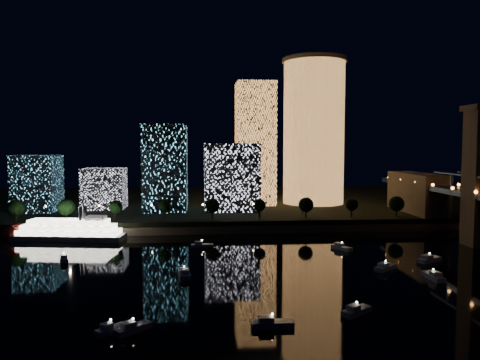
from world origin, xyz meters
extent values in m
plane|color=black|center=(0.00, 0.00, 0.00)|extent=(520.00, 520.00, 0.00)
cube|color=black|center=(0.00, 160.00, 2.50)|extent=(420.00, 160.00, 5.00)
cube|color=#6B5E4C|center=(0.00, 82.00, 1.50)|extent=(420.00, 6.00, 3.00)
cylinder|color=#FFA251|center=(25.18, 137.85, 42.26)|extent=(32.00, 32.00, 74.52)
cylinder|color=#6B5E4C|center=(25.18, 137.85, 80.52)|extent=(34.00, 34.00, 2.00)
cube|color=#FFA251|center=(-6.33, 136.23, 36.74)|extent=(19.95, 19.95, 63.49)
cube|color=white|center=(-20.27, 115.98, 20.92)|extent=(25.88, 21.90, 31.85)
cube|color=#5DD1FF|center=(-51.61, 118.49, 25.31)|extent=(20.31, 26.40, 40.62)
cube|color=white|center=(-82.00, 125.35, 14.90)|extent=(19.79, 17.99, 19.79)
cube|color=#5DD1FF|center=(-111.69, 119.22, 18.15)|extent=(18.78, 20.66, 26.30)
cube|color=#6B5E4C|center=(65.00, 100.00, 11.50)|extent=(12.00, 40.00, 23.00)
cube|color=navy|center=(60.00, 60.00, 21.50)|extent=(0.50, 0.50, 7.00)
sphere|color=orange|center=(59.50, 45.00, 19.80)|extent=(1.20, 1.20, 1.20)
sphere|color=orange|center=(59.50, 90.00, 19.80)|extent=(1.20, 1.20, 1.20)
cube|color=silver|center=(-84.82, 72.65, 1.05)|extent=(42.80, 15.63, 2.09)
cube|color=white|center=(-84.82, 72.65, 3.05)|extent=(39.22, 14.26, 1.92)
cube|color=white|center=(-84.82, 72.65, 4.97)|extent=(35.64, 12.88, 1.92)
cube|color=white|center=(-84.82, 72.65, 6.89)|extent=(30.34, 11.25, 1.92)
cube|color=silver|center=(-74.48, 71.12, 8.54)|extent=(7.67, 6.20, 1.57)
cylinder|color=black|center=(-79.91, 70.16, 10.46)|extent=(1.22, 1.22, 5.23)
cylinder|color=black|center=(-79.39, 73.61, 10.46)|extent=(1.22, 1.22, 5.23)
cylinder|color=maroon|center=(-105.52, 75.73, 2.62)|extent=(7.19, 8.66, 6.10)
cube|color=silver|center=(-21.00, -18.66, 0.60)|extent=(8.41, 2.74, 1.20)
cube|color=silver|center=(-22.26, -18.65, 1.70)|extent=(2.95, 2.20, 1.00)
sphere|color=white|center=(-21.00, -18.66, 2.60)|extent=(0.36, 0.36, 0.36)
cube|color=silver|center=(-34.62, 55.13, 0.60)|extent=(7.89, 2.60, 1.20)
cube|color=silver|center=(-35.80, 55.11, 1.70)|extent=(2.77, 2.07, 1.00)
sphere|color=white|center=(-34.62, 55.13, 2.60)|extent=(0.36, 0.36, 0.36)
cube|color=silver|center=(-2.08, -13.11, 0.60)|extent=(7.68, 6.40, 1.20)
cube|color=silver|center=(-3.02, -13.77, 1.70)|extent=(3.34, 3.17, 1.00)
sphere|color=white|center=(-2.08, -13.11, 2.60)|extent=(0.36, 0.36, 0.36)
cube|color=silver|center=(18.12, 20.98, 0.60)|extent=(8.22, 7.25, 1.20)
cube|color=silver|center=(17.13, 20.21, 1.70)|extent=(3.64, 3.51, 1.00)
sphere|color=white|center=(18.12, 20.98, 2.60)|extent=(0.36, 0.36, 0.36)
cube|color=silver|center=(13.41, 47.67, 0.60)|extent=(6.33, 8.00, 1.20)
cube|color=silver|center=(12.78, 48.67, 1.70)|extent=(3.20, 3.42, 1.00)
sphere|color=white|center=(13.41, 47.67, 2.60)|extent=(0.36, 0.36, 0.36)
cube|color=silver|center=(-39.58, 19.48, 0.60)|extent=(4.13, 9.72, 1.20)
cube|color=silver|center=(-39.41, 18.08, 1.70)|extent=(2.83, 3.57, 1.00)
sphere|color=white|center=(-39.58, 19.48, 2.60)|extent=(0.36, 0.36, 0.36)
cube|color=silver|center=(35.42, 29.10, 0.60)|extent=(9.28, 6.85, 1.20)
cube|color=silver|center=(34.23, 28.45, 1.70)|extent=(3.89, 3.57, 1.00)
sphere|color=white|center=(35.42, 29.10, 2.60)|extent=(0.36, 0.36, 0.36)
cube|color=silver|center=(-77.33, 39.12, 0.60)|extent=(4.28, 7.29, 1.20)
cube|color=silver|center=(-77.01, 38.13, 1.70)|extent=(2.48, 2.87, 1.00)
sphere|color=white|center=(-77.33, 39.12, 2.60)|extent=(0.36, 0.36, 0.36)
cube|color=silver|center=(-48.03, -18.78, 0.60)|extent=(7.07, 6.70, 1.20)
cube|color=silver|center=(-48.85, -19.52, 1.70)|extent=(3.21, 3.16, 1.00)
sphere|color=white|center=(-48.03, -18.78, 2.60)|extent=(0.36, 0.36, 0.36)
cube|color=silver|center=(27.21, 10.93, 0.60)|extent=(3.15, 8.52, 1.20)
cube|color=silver|center=(27.28, 9.67, 1.70)|extent=(2.34, 3.05, 1.00)
sphere|color=white|center=(27.21, 10.93, 2.60)|extent=(0.36, 0.36, 0.36)
cube|color=silver|center=(-52.14, -19.04, 0.60)|extent=(5.78, 5.48, 1.20)
cube|color=silver|center=(-52.81, -19.64, 1.70)|extent=(2.62, 2.58, 1.00)
sphere|color=white|center=(-52.14, -19.04, 2.60)|extent=(0.36, 0.36, 0.36)
cylinder|color=black|center=(-110.00, 88.00, 7.00)|extent=(0.70, 0.70, 4.00)
sphere|color=black|center=(-110.00, 88.00, 10.50)|extent=(6.80, 6.80, 6.80)
cylinder|color=black|center=(-90.00, 88.00, 7.00)|extent=(0.70, 0.70, 4.00)
sphere|color=black|center=(-90.00, 88.00, 10.50)|extent=(6.91, 6.91, 6.91)
cylinder|color=black|center=(-70.00, 88.00, 7.00)|extent=(0.70, 0.70, 4.00)
sphere|color=black|center=(-70.00, 88.00, 10.50)|extent=(5.66, 5.66, 5.66)
cylinder|color=black|center=(-50.00, 88.00, 7.00)|extent=(0.70, 0.70, 4.00)
sphere|color=black|center=(-50.00, 88.00, 10.50)|extent=(5.29, 5.29, 5.29)
cylinder|color=black|center=(-30.00, 88.00, 7.00)|extent=(0.70, 0.70, 4.00)
sphere|color=black|center=(-30.00, 88.00, 10.50)|extent=(6.04, 6.04, 6.04)
cylinder|color=black|center=(-10.00, 88.00, 7.00)|extent=(0.70, 0.70, 4.00)
sphere|color=black|center=(-10.00, 88.00, 10.50)|extent=(5.21, 5.21, 5.21)
cylinder|color=black|center=(10.00, 88.00, 7.00)|extent=(0.70, 0.70, 4.00)
sphere|color=black|center=(10.00, 88.00, 10.50)|extent=(6.41, 6.41, 6.41)
cylinder|color=black|center=(30.00, 88.00, 7.00)|extent=(0.70, 0.70, 4.00)
sphere|color=black|center=(30.00, 88.00, 10.50)|extent=(5.55, 5.55, 5.55)
cylinder|color=black|center=(50.00, 88.00, 7.00)|extent=(0.70, 0.70, 4.00)
sphere|color=black|center=(50.00, 88.00, 10.50)|extent=(6.65, 6.65, 6.65)
cylinder|color=black|center=(-100.00, 94.00, 7.50)|extent=(0.24, 0.24, 5.00)
sphere|color=#FFCC7F|center=(-100.00, 94.00, 10.30)|extent=(0.70, 0.70, 0.70)
cylinder|color=black|center=(-78.00, 94.00, 7.50)|extent=(0.24, 0.24, 5.00)
sphere|color=#FFCC7F|center=(-78.00, 94.00, 10.30)|extent=(0.70, 0.70, 0.70)
cylinder|color=black|center=(-56.00, 94.00, 7.50)|extent=(0.24, 0.24, 5.00)
sphere|color=#FFCC7F|center=(-56.00, 94.00, 10.30)|extent=(0.70, 0.70, 0.70)
cylinder|color=black|center=(-34.00, 94.00, 7.50)|extent=(0.24, 0.24, 5.00)
sphere|color=#FFCC7F|center=(-34.00, 94.00, 10.30)|extent=(0.70, 0.70, 0.70)
cylinder|color=black|center=(-12.00, 94.00, 7.50)|extent=(0.24, 0.24, 5.00)
sphere|color=#FFCC7F|center=(-12.00, 94.00, 10.30)|extent=(0.70, 0.70, 0.70)
cylinder|color=black|center=(10.00, 94.00, 7.50)|extent=(0.24, 0.24, 5.00)
sphere|color=#FFCC7F|center=(10.00, 94.00, 10.30)|extent=(0.70, 0.70, 0.70)
cylinder|color=black|center=(32.00, 94.00, 7.50)|extent=(0.24, 0.24, 5.00)
sphere|color=#FFCC7F|center=(32.00, 94.00, 10.30)|extent=(0.70, 0.70, 0.70)
camera|label=1|loc=(-34.91, -107.55, 35.64)|focal=35.00mm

